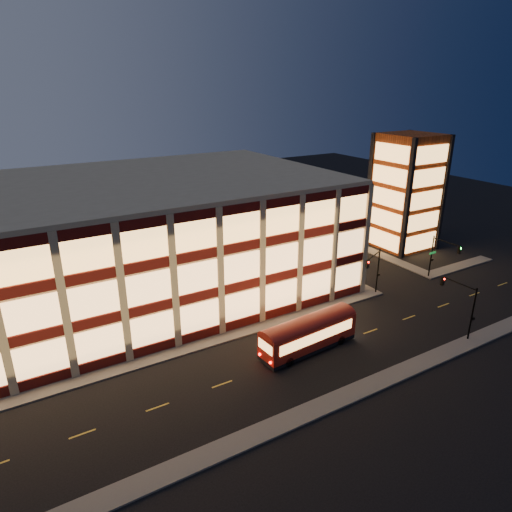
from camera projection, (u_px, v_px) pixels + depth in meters
ground at (213, 347)px, 46.48m from camera, size 200.00×200.00×0.00m
sidewalk_office_south at (182, 350)px, 45.81m from camera, size 54.00×2.00×0.15m
sidewalk_office_east at (298, 255)px, 71.13m from camera, size 2.00×30.00×0.15m
sidewalk_tower_south at (457, 267)px, 66.47m from camera, size 14.00×2.00×0.15m
sidewalk_tower_west at (351, 243)px, 76.41m from camera, size 2.00×30.00×0.15m
sidewalk_near at (285, 422)px, 36.03m from camera, size 100.00×2.00×0.15m
office_building at (129, 239)px, 56.05m from camera, size 50.45×30.45×14.50m
stair_tower at (406, 192)px, 72.05m from camera, size 8.60×8.60×18.00m
traffic_signal_far at (374, 266)px, 55.87m from camera, size 3.79×1.87×6.00m
traffic_signal_right at (441, 252)px, 60.61m from camera, size 1.20×4.37×6.00m
traffic_signal_near at (461, 299)px, 47.46m from camera, size 0.32×4.45×6.00m
trolley_bus at (308, 332)px, 45.32m from camera, size 10.76×3.42×3.59m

